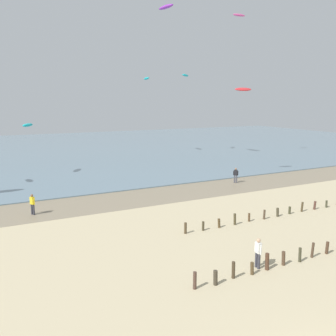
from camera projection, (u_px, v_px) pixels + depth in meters
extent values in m
cube|color=gray|center=(114.00, 201.00, 33.13)|extent=(120.00, 6.13, 0.01)
cube|color=slate|center=(49.00, 150.00, 66.50)|extent=(160.00, 70.00, 0.10)
cylinder|color=#4D372C|center=(195.00, 280.00, 17.57)|extent=(0.20, 0.21, 0.89)
cylinder|color=#3F382B|center=(215.00, 278.00, 17.97)|extent=(0.22, 0.25, 0.76)
cylinder|color=#433625|center=(233.00, 270.00, 18.60)|extent=(0.21, 0.20, 0.93)
cylinder|color=#4D3C25|center=(252.00, 268.00, 19.05)|extent=(0.19, 0.21, 0.69)
cylinder|color=#4C3223|center=(267.00, 262.00, 19.58)|extent=(0.22, 0.26, 0.94)
cylinder|color=#4E3929|center=(283.00, 258.00, 20.13)|extent=(0.21, 0.22, 0.81)
cylinder|color=#3E3C2A|center=(300.00, 255.00, 20.54)|extent=(0.16, 0.19, 0.85)
cylinder|color=#473527|center=(313.00, 250.00, 21.11)|extent=(0.19, 0.17, 0.92)
cylinder|color=#483324|center=(327.00, 248.00, 21.62)|extent=(0.18, 0.22, 0.76)
cylinder|color=#4A3B28|center=(185.00, 228.00, 24.93)|extent=(0.19, 0.19, 0.79)
cylinder|color=#423B28|center=(203.00, 226.00, 25.53)|extent=(0.19, 0.19, 0.67)
cylinder|color=#4D3C23|center=(219.00, 223.00, 26.10)|extent=(0.21, 0.21, 0.68)
cylinder|color=#453C27|center=(235.00, 219.00, 26.69)|extent=(0.22, 0.19, 0.86)
cylinder|color=#4D3824|center=(249.00, 217.00, 27.45)|extent=(0.16, 0.18, 0.65)
cylinder|color=#4A3B2B|center=(264.00, 215.00, 27.97)|extent=(0.18, 0.17, 0.76)
cylinder|color=#413C2B|center=(278.00, 212.00, 28.62)|extent=(0.23, 0.22, 0.71)
cylinder|color=#3D3C28|center=(290.00, 210.00, 29.28)|extent=(0.21, 0.21, 0.63)
cylinder|color=#453924|center=(302.00, 207.00, 29.88)|extent=(0.20, 0.18, 0.83)
cylinder|color=#4E3129|center=(315.00, 205.00, 30.50)|extent=(0.22, 0.21, 0.72)
cylinder|color=#3C3C2A|center=(326.00, 204.00, 31.06)|extent=(0.18, 0.19, 0.62)
cylinder|color=#383842|center=(256.00, 260.00, 19.88)|extent=(0.16, 0.16, 0.88)
cylinder|color=#383842|center=(259.00, 261.00, 19.68)|extent=(0.16, 0.16, 0.88)
cube|color=white|center=(258.00, 248.00, 19.65)|extent=(0.24, 0.37, 0.60)
sphere|color=tan|center=(259.00, 240.00, 19.57)|extent=(0.22, 0.22, 0.22)
cylinder|color=white|center=(255.00, 247.00, 19.87)|extent=(0.09, 0.09, 0.52)
cylinder|color=white|center=(261.00, 250.00, 19.44)|extent=(0.09, 0.09, 0.52)
cylinder|color=#383842|center=(32.00, 209.00, 29.12)|extent=(0.16, 0.16, 0.88)
cylinder|color=#383842|center=(34.00, 210.00, 29.01)|extent=(0.16, 0.16, 0.88)
cube|color=yellow|center=(32.00, 201.00, 28.93)|extent=(0.38, 0.42, 0.60)
sphere|color=brown|center=(32.00, 196.00, 28.85)|extent=(0.22, 0.22, 0.22)
cylinder|color=yellow|center=(30.00, 201.00, 29.06)|extent=(0.09, 0.09, 0.52)
cylinder|color=yellow|center=(34.00, 202.00, 28.82)|extent=(0.09, 0.09, 0.52)
cylinder|color=#4C4C56|center=(235.00, 179.00, 40.42)|extent=(0.16, 0.16, 0.88)
cylinder|color=#4C4C56|center=(236.00, 179.00, 40.36)|extent=(0.16, 0.16, 0.88)
cube|color=black|center=(236.00, 173.00, 40.25)|extent=(0.41, 0.41, 0.60)
sphere|color=#9E7051|center=(236.00, 169.00, 40.18)|extent=(0.22, 0.22, 0.22)
cylinder|color=black|center=(234.00, 173.00, 40.33)|extent=(0.09, 0.09, 0.52)
cylinder|color=black|center=(238.00, 173.00, 40.19)|extent=(0.09, 0.09, 0.52)
ellipsoid|color=purple|center=(166.00, 7.00, 49.42)|extent=(1.60, 3.26, 0.74)
ellipsoid|color=red|center=(243.00, 89.00, 41.80)|extent=(2.17, 1.22, 0.56)
ellipsoid|color=#19B2B7|center=(185.00, 75.00, 59.73)|extent=(2.34, 2.27, 0.55)
ellipsoid|color=#E54C99|center=(239.00, 15.00, 52.93)|extent=(2.18, 0.77, 0.46)
ellipsoid|color=#19B2B7|center=(146.00, 78.00, 58.43)|extent=(1.35, 2.57, 0.57)
ellipsoid|color=#19B2B7|center=(28.00, 125.00, 42.29)|extent=(1.81, 2.50, 0.45)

